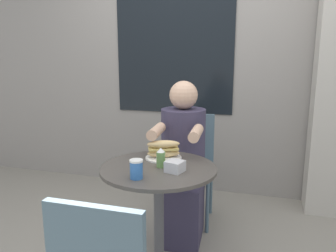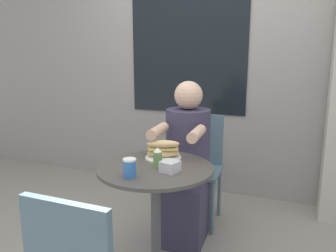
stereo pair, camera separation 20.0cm
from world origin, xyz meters
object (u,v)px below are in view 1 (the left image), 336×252
(seated_diner, at_px, (182,172))
(sandwich_on_plate, at_px, (163,151))
(cafe_table, at_px, (159,199))
(condiment_bottle, at_px, (161,158))
(drink_cup, at_px, (136,169))
(diner_chair, at_px, (191,157))

(seated_diner, bearing_deg, sandwich_on_plate, 79.86)
(cafe_table, height_order, condiment_bottle, condiment_bottle)
(cafe_table, xyz_separation_m, drink_cup, (-0.05, -0.21, 0.25))
(cafe_table, relative_size, seated_diner, 0.61)
(drink_cup, relative_size, condiment_bottle, 0.88)
(seated_diner, height_order, condiment_bottle, seated_diner)
(cafe_table, height_order, sandwich_on_plate, sandwich_on_plate)
(seated_diner, xyz_separation_m, condiment_bottle, (0.00, -0.51, 0.26))
(seated_diner, xyz_separation_m, sandwich_on_plate, (-0.03, -0.35, 0.25))
(diner_chair, xyz_separation_m, sandwich_on_plate, (-0.02, -0.69, 0.24))
(diner_chair, bearing_deg, sandwich_on_plate, 83.44)
(seated_diner, height_order, drink_cup, seated_diner)
(diner_chair, bearing_deg, cafe_table, 85.23)
(cafe_table, relative_size, sandwich_on_plate, 3.19)
(diner_chair, distance_m, drink_cup, 1.09)
(diner_chair, xyz_separation_m, condiment_bottle, (0.01, -0.86, 0.25))
(condiment_bottle, bearing_deg, diner_chair, 90.77)
(cafe_table, relative_size, diner_chair, 0.82)
(sandwich_on_plate, bearing_deg, drink_cup, -94.71)
(sandwich_on_plate, bearing_deg, seated_diner, 84.45)
(condiment_bottle, bearing_deg, seated_diner, 90.17)
(diner_chair, height_order, sandwich_on_plate, diner_chair)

